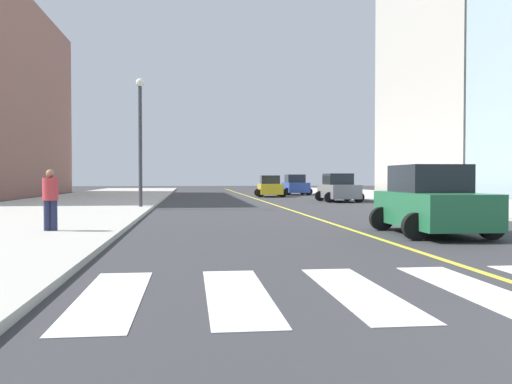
{
  "coord_description": "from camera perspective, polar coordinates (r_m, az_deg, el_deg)",
  "views": [
    {
      "loc": [
        -5.17,
        -4.07,
        1.7
      ],
      "look_at": [
        -1.18,
        30.1,
        0.81
      ],
      "focal_mm": 39.39,
      "sensor_mm": 36.0,
      "label": 1
    }
  ],
  "objects": [
    {
      "name": "car_gray_nearest",
      "position": [
        39.9,
        8.38,
        0.36
      ],
      "size": [
        2.8,
        4.46,
        1.98
      ],
      "rotation": [
        0.0,
        0.0,
        3.15
      ],
      "color": "slate",
      "rests_on": "ground"
    },
    {
      "name": "pedestrian_walking_west",
      "position": [
        17.38,
        -20.16,
        -0.48
      ],
      "size": [
        0.44,
        0.44,
        1.78
      ],
      "rotation": [
        0.0,
        0.0,
        3.15
      ],
      "color": "#232847",
      "rests_on": "sidewalk_kerb_west"
    },
    {
      "name": "sidewalk_kerb_west",
      "position": [
        25.13,
        -22.91,
        -2.34
      ],
      "size": [
        10.0,
        120.0,
        0.15
      ],
      "primitive_type": "cube",
      "color": "#B2ADA3",
      "rests_on": "ground"
    },
    {
      "name": "fire_hydrant",
      "position": [
        30.32,
        19.28,
        -0.72
      ],
      "size": [
        0.26,
        0.26,
        0.89
      ],
      "color": "red",
      "rests_on": "sidewalk_kerb_east"
    },
    {
      "name": "lane_divider_paint",
      "position": [
        44.41,
        0.04,
        -0.71
      ],
      "size": [
        0.16,
        80.0,
        0.01
      ],
      "primitive_type": "cube",
      "color": "yellow",
      "rests_on": "ground"
    },
    {
      "name": "car_blue_second",
      "position": [
        55.13,
        4.01,
        0.68
      ],
      "size": [
        2.8,
        4.48,
        2.0
      ],
      "rotation": [
        0.0,
        0.0,
        3.15
      ],
      "color": "#2D479E",
      "rests_on": "ground"
    },
    {
      "name": "car_yellow_fourth",
      "position": [
        49.56,
        1.43,
        0.53
      ],
      "size": [
        2.76,
        4.3,
        1.88
      ],
      "rotation": [
        0.0,
        0.0,
        3.09
      ],
      "color": "gold",
      "rests_on": "ground"
    },
    {
      "name": "parking_garage_concrete",
      "position": [
        68.99,
        22.57,
        12.03
      ],
      "size": [
        18.0,
        24.0,
        28.93
      ],
      "primitive_type": "cube",
      "color": "#B2ADA3",
      "rests_on": "ground"
    },
    {
      "name": "car_green_third",
      "position": [
        17.53,
        17.38,
        -0.97
      ],
      "size": [
        2.95,
        4.68,
        2.08
      ],
      "rotation": [
        0.0,
        0.0,
        3.13
      ],
      "color": "#236B42",
      "rests_on": "ground"
    },
    {
      "name": "street_lamp",
      "position": [
        30.64,
        -11.68,
        6.15
      ],
      "size": [
        0.44,
        0.44,
        6.82
      ],
      "color": "#38383D",
      "rests_on": "sidewalk_kerb_west"
    }
  ]
}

